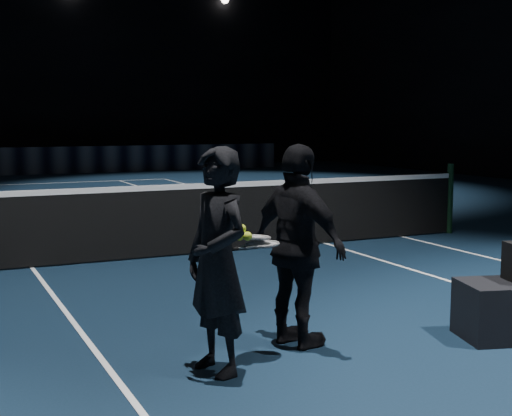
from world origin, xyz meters
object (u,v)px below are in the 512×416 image
(player_a, at_px, (217,261))
(player_b, at_px, (298,246))
(tennis_balls, at_px, (243,234))
(racket_lower, at_px, (262,244))
(racket_upper, at_px, (254,237))

(player_a, height_order, player_b, same)
(player_b, height_order, tennis_balls, player_b)
(player_b, xyz_separation_m, racket_lower, (-0.38, -0.14, 0.07))
(player_b, xyz_separation_m, racket_upper, (-0.44, -0.11, 0.12))
(player_a, xyz_separation_m, racket_upper, (0.36, 0.17, 0.12))
(racket_upper, bearing_deg, player_a, -178.29)
(tennis_balls, bearing_deg, racket_lower, 18.31)
(player_a, relative_size, tennis_balls, 13.38)
(racket_upper, distance_m, tennis_balls, 0.16)
(racket_lower, bearing_deg, player_a, 180.00)
(player_b, bearing_deg, racket_lower, 92.34)
(racket_lower, bearing_deg, tennis_balls, 178.53)
(player_b, relative_size, racket_lower, 2.36)
(player_a, bearing_deg, racket_upper, 102.06)
(racket_lower, bearing_deg, player_b, 0.00)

